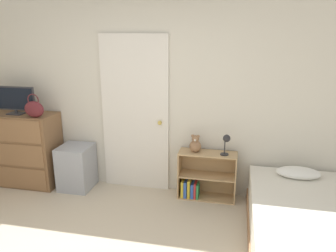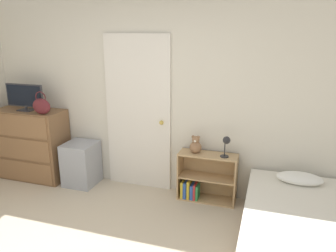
% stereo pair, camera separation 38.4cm
% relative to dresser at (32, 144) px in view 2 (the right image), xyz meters
% --- Properties ---
extents(wall_back, '(10.00, 0.06, 2.55)m').
position_rel_dresser_xyz_m(wall_back, '(1.72, 0.28, 0.77)').
color(wall_back, beige).
rests_on(wall_back, ground_plane).
extents(door_closed, '(0.90, 0.09, 2.06)m').
position_rel_dresser_xyz_m(door_closed, '(1.58, 0.23, 0.52)').
color(door_closed, silver).
rests_on(door_closed, ground_plane).
extents(dresser, '(1.01, 0.46, 1.02)m').
position_rel_dresser_xyz_m(dresser, '(0.00, 0.00, 0.00)').
color(dresser, brown).
rests_on(dresser, ground_plane).
extents(tv, '(0.59, 0.16, 0.37)m').
position_rel_dresser_xyz_m(tv, '(-0.01, -0.02, 0.71)').
color(tv, '#2D2D33').
rests_on(tv, dresser).
extents(handbag, '(0.27, 0.11, 0.31)m').
position_rel_dresser_xyz_m(handbag, '(0.35, -0.14, 0.62)').
color(handbag, '#591E23').
rests_on(handbag, dresser).
extents(storage_bin, '(0.42, 0.43, 0.60)m').
position_rel_dresser_xyz_m(storage_bin, '(0.79, 0.01, -0.21)').
color(storage_bin, '#999EA8').
rests_on(storage_bin, ground_plane).
extents(bookshelf, '(0.73, 0.27, 0.62)m').
position_rel_dresser_xyz_m(bookshelf, '(2.51, 0.10, -0.25)').
color(bookshelf, tan).
rests_on(bookshelf, ground_plane).
extents(teddy_bear, '(0.15, 0.15, 0.23)m').
position_rel_dresser_xyz_m(teddy_bear, '(2.41, 0.09, 0.21)').
color(teddy_bear, '#8C6647').
rests_on(teddy_bear, bookshelf).
extents(desk_lamp, '(0.12, 0.11, 0.27)m').
position_rel_dresser_xyz_m(desk_lamp, '(2.79, 0.06, 0.30)').
color(desk_lamp, '#262628').
rests_on(desk_lamp, bookshelf).
extents(bed, '(1.11, 1.81, 0.56)m').
position_rel_dresser_xyz_m(bed, '(3.63, -0.66, -0.28)').
color(bed, '#996B47').
rests_on(bed, ground_plane).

